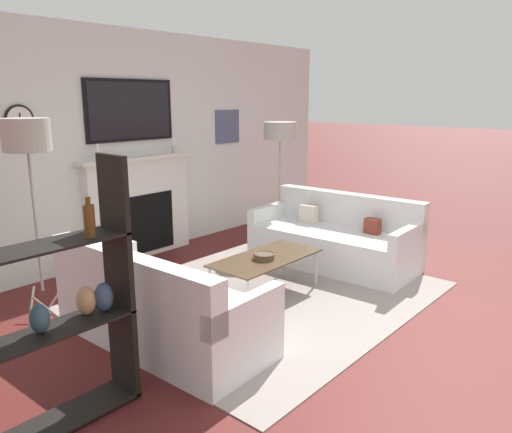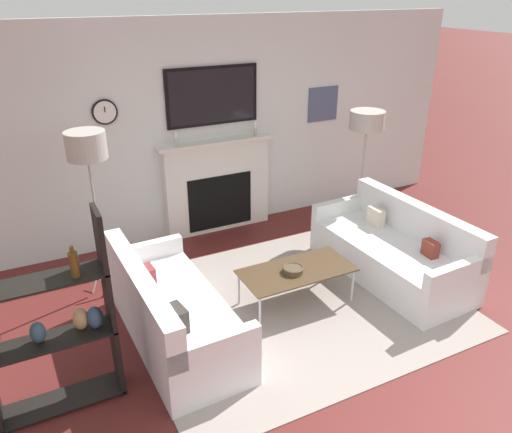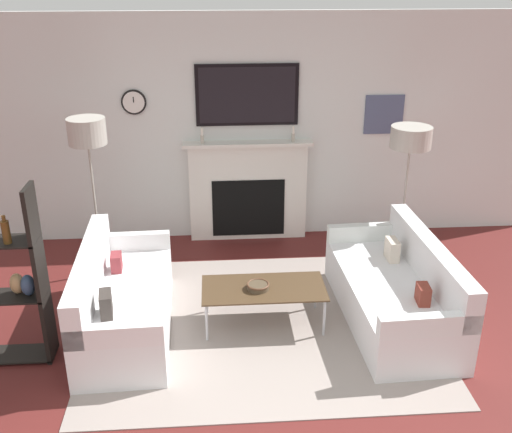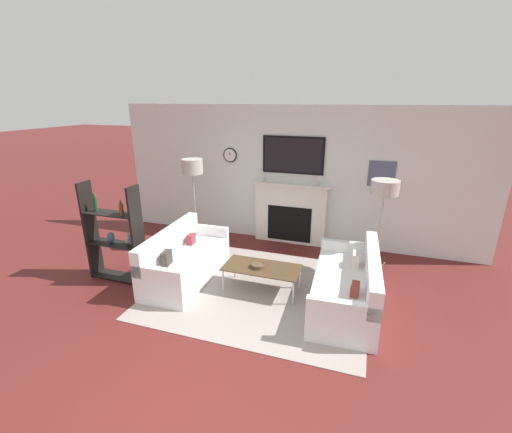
% 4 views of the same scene
% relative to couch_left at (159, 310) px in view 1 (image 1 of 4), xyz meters
% --- Properties ---
extents(fireplace_wall, '(7.29, 0.28, 2.70)m').
position_rel_couch_left_xyz_m(fireplace_wall, '(1.30, 2.09, 0.95)').
color(fireplace_wall, silver).
rests_on(fireplace_wall, ground_plane).
extents(area_rug, '(3.19, 2.66, 0.01)m').
position_rel_couch_left_xyz_m(area_rug, '(1.29, 0.00, -0.28)').
color(area_rug, gray).
rests_on(area_rug, ground_plane).
extents(couch_left, '(0.83, 1.84, 0.81)m').
position_rel_couch_left_xyz_m(couch_left, '(0.00, 0.00, 0.00)').
color(couch_left, white).
rests_on(couch_left, ground_plane).
extents(couch_right, '(0.92, 1.92, 0.81)m').
position_rel_couch_left_xyz_m(couch_right, '(2.59, 0.01, -0.01)').
color(couch_right, white).
rests_on(couch_right, ground_plane).
extents(coffee_table, '(1.15, 0.56, 0.40)m').
position_rel_couch_left_xyz_m(coffee_table, '(1.32, 0.00, 0.09)').
color(coffee_table, '#4C3823').
rests_on(coffee_table, ground_plane).
extents(decorative_bowl, '(0.21, 0.21, 0.06)m').
position_rel_couch_left_xyz_m(decorative_bowl, '(1.27, -0.02, 0.14)').
color(decorative_bowl, brown).
rests_on(decorative_bowl, coffee_table).
extents(floor_lamp_left, '(0.39, 0.39, 1.76)m').
position_rel_couch_left_xyz_m(floor_lamp_left, '(-0.38, 1.14, 1.31)').
color(floor_lamp_left, '#9E998E').
rests_on(floor_lamp_left, ground_plane).
extents(floor_lamp_right, '(0.43, 0.43, 1.61)m').
position_rel_couch_left_xyz_m(floor_lamp_right, '(2.97, 1.14, 1.18)').
color(floor_lamp_right, '#9E998E').
rests_on(floor_lamp_right, ground_plane).
extents(shelf_unit, '(0.94, 0.28, 1.59)m').
position_rel_couch_left_xyz_m(shelf_unit, '(-0.99, -0.35, 0.46)').
color(shelf_unit, black).
rests_on(shelf_unit, ground_plane).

